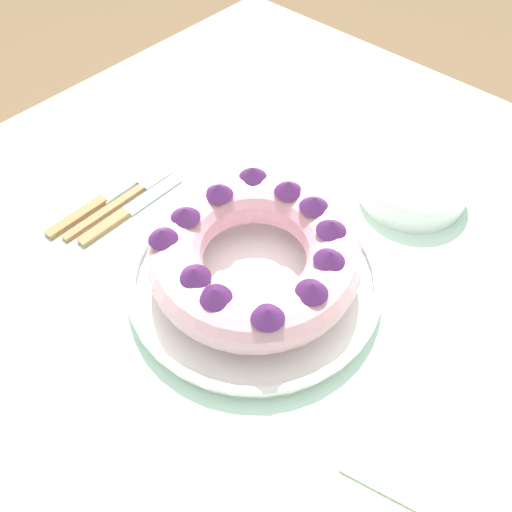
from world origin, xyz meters
TOP-DOWN VIEW (x-y plane):
  - ground_plane at (0.00, 0.00)m, footprint 8.00×8.00m
  - dining_table at (0.00, 0.00)m, footprint 1.10×1.17m
  - serving_dish at (0.00, -0.02)m, footprint 0.32×0.32m
  - bundt_cake at (0.00, -0.02)m, footprint 0.26×0.26m
  - fork at (-0.25, -0.03)m, footprint 0.02×0.20m
  - serving_knife at (-0.27, -0.06)m, footprint 0.02×0.22m
  - cake_knife at (-0.22, -0.05)m, footprint 0.02×0.18m
  - side_bowl at (0.06, 0.26)m, footprint 0.16×0.16m
  - napkin at (0.28, -0.06)m, footprint 0.18×0.15m

SIDE VIEW (x-z plane):
  - ground_plane at x=0.00m, z-range 0.00..0.00m
  - dining_table at x=0.00m, z-range 0.29..1.07m
  - napkin at x=0.28m, z-range 0.78..0.78m
  - fork at x=-0.25m, z-range 0.78..0.79m
  - serving_knife at x=-0.27m, z-range 0.78..0.79m
  - cake_knife at x=-0.22m, z-range 0.78..0.79m
  - serving_dish at x=0.00m, z-range 0.78..0.81m
  - side_bowl at x=0.06m, z-range 0.78..0.82m
  - bundt_cake at x=0.00m, z-range 0.80..0.88m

